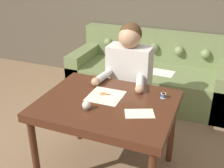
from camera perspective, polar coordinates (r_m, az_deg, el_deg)
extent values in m
cube|color=#472314|center=(2.33, -1.01, -4.32)|extent=(1.11, 0.88, 0.07)
cylinder|color=#472314|center=(2.49, -15.39, -13.66)|extent=(0.06, 0.06, 0.68)
cylinder|color=#472314|center=(3.01, -6.91, -5.47)|extent=(0.06, 0.06, 0.68)
cylinder|color=#472314|center=(2.74, 11.99, -9.36)|extent=(0.06, 0.06, 0.68)
cube|color=olive|center=(3.95, 7.41, 0.37)|extent=(2.13, 0.91, 0.44)
cube|color=olive|center=(4.11, 9.01, 7.76)|extent=(2.13, 0.22, 0.43)
cube|color=olive|center=(4.23, -5.25, 3.40)|extent=(0.20, 0.91, 0.60)
cube|color=olive|center=(3.83, 21.56, -0.84)|extent=(0.20, 0.91, 0.60)
sphere|color=olive|center=(4.19, -0.74, 8.42)|extent=(0.13, 0.13, 0.13)
sphere|color=olive|center=(4.08, 3.80, 7.88)|extent=(0.13, 0.13, 0.13)
sphere|color=olive|center=(3.99, 8.57, 7.25)|extent=(0.13, 0.13, 0.13)
sphere|color=olive|center=(3.93, 13.50, 6.55)|extent=(0.13, 0.13, 0.13)
sphere|color=olive|center=(3.90, 18.52, 5.79)|extent=(0.13, 0.13, 0.13)
cube|color=white|center=(3.72, 10.22, 2.28)|extent=(0.31, 0.25, 0.00)
cylinder|color=#33281E|center=(3.09, 3.26, -6.73)|extent=(0.28, 0.28, 0.47)
cube|color=beige|center=(2.85, 3.52, 2.19)|extent=(0.43, 0.22, 0.57)
sphere|color=tan|center=(2.70, 3.59, 9.46)|extent=(0.21, 0.21, 0.21)
sphere|color=#472D19|center=(2.72, 3.81, 10.16)|extent=(0.22, 0.22, 0.22)
cylinder|color=beige|center=(2.68, -1.87, 1.49)|extent=(0.10, 0.27, 0.07)
sphere|color=tan|center=(2.58, -3.38, 0.44)|extent=(0.08, 0.08, 0.08)
cylinder|color=beige|center=(2.57, 5.69, 0.25)|extent=(0.14, 0.28, 0.07)
sphere|color=tan|center=(2.45, 5.61, -1.07)|extent=(0.08, 0.08, 0.08)
cube|color=beige|center=(2.40, -1.33, -2.44)|extent=(0.29, 0.29, 0.00)
cube|color=beige|center=(2.16, 5.60, -6.00)|extent=(0.26, 0.21, 0.00)
cube|color=silver|center=(2.41, 1.08, -2.34)|extent=(0.12, 0.04, 0.00)
cube|color=#D1511E|center=(2.42, -1.23, -2.21)|extent=(0.08, 0.03, 0.00)
torus|color=#D1511E|center=(2.42, -2.14, -2.16)|extent=(0.04, 0.04, 0.01)
cube|color=silver|center=(2.39, 0.94, -2.56)|extent=(0.12, 0.02, 0.00)
cube|color=#D1511E|center=(2.43, -1.13, -2.06)|extent=(0.08, 0.02, 0.00)
torus|color=#D1511E|center=(2.44, -1.93, -1.87)|extent=(0.04, 0.04, 0.01)
cylinder|color=silver|center=(2.41, -0.32, -2.26)|extent=(0.01, 0.01, 0.01)
cylinder|color=#3366B2|center=(2.40, 10.38, -2.34)|extent=(0.03, 0.03, 0.04)
cylinder|color=beige|center=(2.39, 10.42, -1.90)|extent=(0.04, 0.04, 0.00)
cylinder|color=beige|center=(2.41, 10.34, -2.77)|extent=(0.04, 0.04, 0.00)
cylinder|color=#4C3828|center=(2.21, -5.17, -4.97)|extent=(0.06, 0.06, 0.01)
sphere|color=beige|center=(2.20, -5.20, -4.28)|extent=(0.07, 0.07, 0.07)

